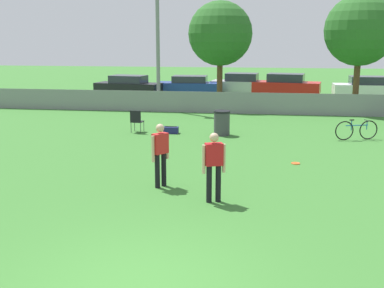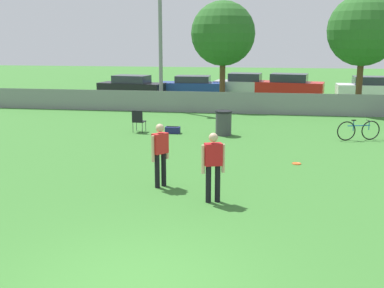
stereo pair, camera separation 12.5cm
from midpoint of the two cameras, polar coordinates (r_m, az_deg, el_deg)
ground_plane at (r=7.85m, az=-7.04°, el=-16.25°), size 120.00×120.00×0.00m
fence_backline at (r=24.90m, az=4.20°, el=4.90°), size 27.45×0.07×1.21m
light_pole at (r=26.14m, az=-4.26°, el=14.62°), size 0.90×0.36×8.13m
tree_near_pole at (r=27.33m, az=3.23°, el=12.92°), size 3.56×3.56×5.85m
tree_far_right at (r=26.76m, az=19.16°, el=12.58°), size 3.64×3.64×6.02m
player_defender_red at (r=12.30m, az=-4.07°, el=-0.81°), size 0.41×0.47×1.66m
player_thrower_red at (r=11.13m, az=2.28°, el=-2.20°), size 0.53×0.35×1.66m
frisbee_disc at (r=15.12m, az=11.95°, el=-2.25°), size 0.28×0.28×0.03m
folding_chair_sideline at (r=19.81m, az=-6.77°, el=2.85°), size 0.49×0.49×0.91m
bicycle_sideline at (r=19.25m, az=18.74°, el=1.59°), size 1.65×0.63×0.79m
trash_bin at (r=19.19m, az=3.37°, el=2.52°), size 0.66×0.66×0.98m
gear_bag_sideline at (r=19.59m, az=-2.70°, el=1.66°), size 0.59×0.32×0.29m
parked_car_dark at (r=33.24m, az=-7.64°, el=6.86°), size 4.69×2.39×1.36m
parked_car_blue at (r=33.57m, az=-0.37°, el=7.01°), size 4.54×1.89×1.29m
parked_car_silver at (r=34.06m, az=5.82°, el=7.10°), size 4.32×2.18×1.45m
parked_car_red at (r=33.62m, az=10.93°, el=6.89°), size 4.83×2.55×1.48m
parked_car_white at (r=33.39m, az=19.97°, el=6.32°), size 4.30×1.75×1.41m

